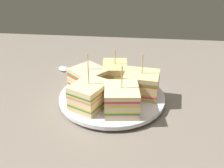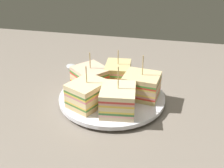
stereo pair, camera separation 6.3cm
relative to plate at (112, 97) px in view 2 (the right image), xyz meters
The scene contains 9 objects.
ground_plane 1.90cm from the plate, ahead, with size 122.63×96.41×1.80cm, color gray.
plate is the anchor object (origin of this frame).
sandwich_wedge_0 7.67cm from the plate, 113.38° to the left, with size 8.08×8.80×10.54cm.
sandwich_wedge_1 7.66cm from the plate, behind, with size 8.77×7.77×10.35cm.
sandwich_wedge_2 7.54cm from the plate, 91.94° to the right, with size 6.84×8.53×8.81cm.
sandwich_wedge_3 7.55cm from the plate, 26.81° to the right, with size 10.75×10.65×9.11cm.
sandwich_wedge_4 7.65cm from the plate, 50.35° to the left, with size 9.18×9.95×9.47cm.
chip_pile 2.84cm from the plate, 75.34° to the right, with size 7.61×7.60×2.38cm.
spoon 21.06cm from the plate, 44.62° to the right, with size 12.14×11.02×1.00cm.
Camera 2 is at (-12.26, 54.23, 34.41)cm, focal length 43.36 mm.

